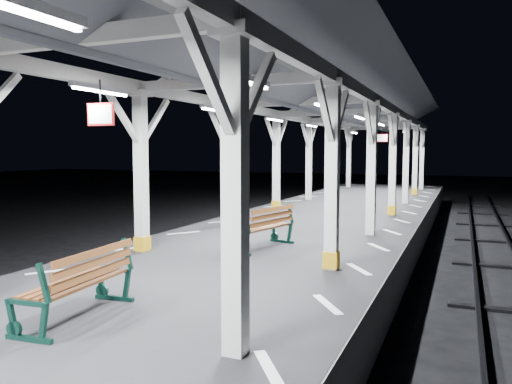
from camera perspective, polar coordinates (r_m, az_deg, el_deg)
The scene contains 7 objects.
ground at distance 8.31m, azimuth -9.32°, elevation -17.21°, with size 120.00×120.00×0.00m, color black.
platform at distance 8.14m, azimuth -9.37°, elevation -13.95°, with size 6.00×50.00×1.00m, color black.
hazard_stripes_left at distance 9.49m, azimuth -22.20°, elevation -8.37°, with size 1.00×48.00×0.01m, color silver.
hazard_stripes_right at distance 7.05m, azimuth 8.15°, elevation -12.59°, with size 1.00×48.00×0.01m, color silver.
canopy at distance 7.84m, azimuth -9.83°, elevation 15.39°, with size 5.40×49.00×4.65m.
bench_near at distance 6.64m, azimuth -19.21°, elevation -9.60°, with size 0.75×1.72×0.91m.
bench_mid at distance 10.68m, azimuth 1.07°, elevation -3.94°, with size 0.98×1.79×0.92m.
Camera 1 is at (4.11, -6.53, 3.10)m, focal length 35.00 mm.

